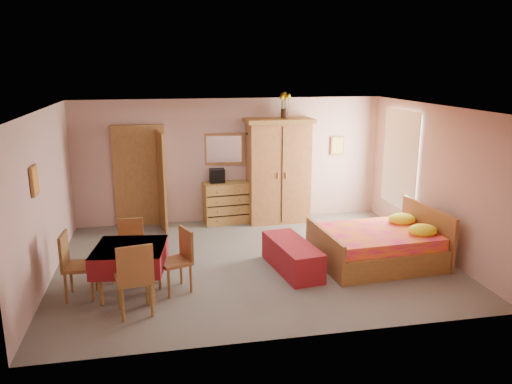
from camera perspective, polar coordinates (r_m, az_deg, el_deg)
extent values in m
plane|color=#67635B|center=(8.59, -0.27, -7.97)|extent=(6.50, 6.50, 0.00)
plane|color=brown|center=(7.98, -0.29, 9.58)|extent=(6.50, 6.50, 0.00)
cube|color=tan|center=(10.60, -2.85, 3.63)|extent=(6.50, 0.10, 2.60)
cube|color=tan|center=(5.85, 4.40, -5.25)|extent=(6.50, 0.10, 2.60)
cube|color=tan|center=(8.24, -23.07, -0.61)|extent=(0.10, 5.00, 2.60)
cube|color=tan|center=(9.35, 19.68, 1.37)|extent=(0.10, 5.00, 2.60)
cube|color=#9E6B35|center=(10.53, -13.10, 1.67)|extent=(1.06, 0.12, 2.15)
cube|color=white|center=(10.33, 16.20, 3.65)|extent=(0.08, 1.40, 1.95)
cube|color=orange|center=(7.57, -24.02, 1.19)|extent=(0.04, 0.32, 0.42)
cube|color=#D8BF59|center=(11.11, 9.28, 5.26)|extent=(0.30, 0.04, 0.40)
cube|color=#A17436|center=(10.56, -3.44, -1.22)|extent=(0.96, 0.54, 0.87)
cube|color=silver|center=(10.53, -3.68, 4.93)|extent=(0.85, 0.11, 0.67)
cube|color=black|center=(10.45, -4.47, 1.87)|extent=(0.31, 0.23, 0.29)
cube|color=black|center=(10.58, -0.59, 1.68)|extent=(0.28, 0.28, 1.90)
cube|color=#A86938|center=(10.53, 2.55, 2.44)|extent=(1.41, 0.75, 2.20)
cube|color=yellow|center=(10.42, 3.28, 9.89)|extent=(0.23, 0.23, 0.53)
cube|color=#E91669|center=(8.66, 13.66, -4.96)|extent=(2.08, 1.68, 0.92)
cube|color=maroon|center=(8.21, 4.15, -7.33)|extent=(0.73, 1.48, 0.47)
cube|color=maroon|center=(7.57, -14.08, -8.63)|extent=(1.11, 1.11, 0.72)
cube|color=olive|center=(6.92, -13.78, -9.46)|extent=(0.54, 0.54, 1.03)
cube|color=olive|center=(8.19, -14.15, -6.25)|extent=(0.42, 0.42, 0.88)
cube|color=#955F32|center=(7.61, -19.47, -7.92)|extent=(0.46, 0.46, 0.97)
cube|color=#995F33|center=(7.47, -9.29, -7.80)|extent=(0.55, 0.55, 0.94)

